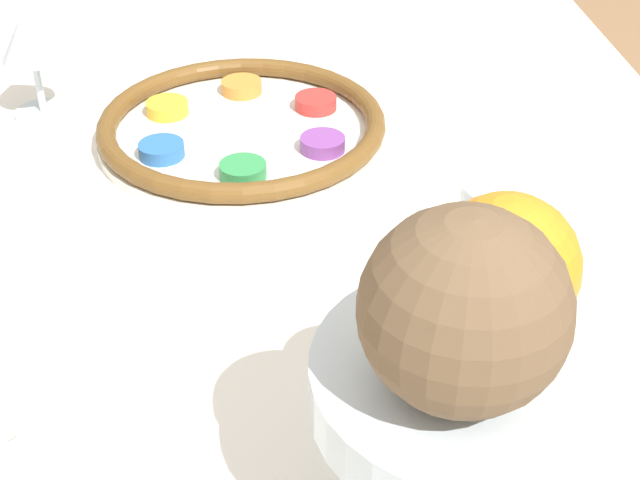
{
  "coord_description": "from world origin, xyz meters",
  "views": [
    {
      "loc": [
        0.52,
        0.01,
        1.18
      ],
      "look_at": [
        -0.06,
        0.06,
        0.78
      ],
      "focal_mm": 50.0,
      "sensor_mm": 36.0,
      "label": 1
    }
  ],
  "objects_px": {
    "coconut": "(464,310)",
    "cup_near": "(503,224)",
    "seder_plate": "(242,127)",
    "wine_glass": "(30,40)",
    "napkin_roll": "(58,324)",
    "fruit_stand": "(469,407)",
    "orange_fruit": "(505,267)"
  },
  "relations": [
    {
      "from": "coconut",
      "to": "cup_near",
      "type": "bearing_deg",
      "value": 159.19
    },
    {
      "from": "coconut",
      "to": "seder_plate",
      "type": "bearing_deg",
      "value": -167.95
    },
    {
      "from": "wine_glass",
      "to": "napkin_roll",
      "type": "distance_m",
      "value": 0.4
    },
    {
      "from": "fruit_stand",
      "to": "coconut",
      "type": "distance_m",
      "value": 0.08
    },
    {
      "from": "cup_near",
      "to": "wine_glass",
      "type": "bearing_deg",
      "value": -125.74
    },
    {
      "from": "seder_plate",
      "to": "cup_near",
      "type": "relative_size",
      "value": 3.78
    },
    {
      "from": "fruit_stand",
      "to": "cup_near",
      "type": "relative_size",
      "value": 2.21
    },
    {
      "from": "seder_plate",
      "to": "napkin_roll",
      "type": "height_order",
      "value": "napkin_roll"
    },
    {
      "from": "orange_fruit",
      "to": "seder_plate",
      "type": "bearing_deg",
      "value": -162.97
    },
    {
      "from": "orange_fruit",
      "to": "cup_near",
      "type": "xyz_separation_m",
      "value": [
        -0.23,
        0.07,
        -0.13
      ]
    },
    {
      "from": "cup_near",
      "to": "seder_plate",
      "type": "bearing_deg",
      "value": -137.55
    },
    {
      "from": "orange_fruit",
      "to": "napkin_roll",
      "type": "bearing_deg",
      "value": -118.36
    },
    {
      "from": "coconut",
      "to": "napkin_roll",
      "type": "relative_size",
      "value": 0.52
    },
    {
      "from": "fruit_stand",
      "to": "cup_near",
      "type": "bearing_deg",
      "value": 160.7
    },
    {
      "from": "wine_glass",
      "to": "cup_near",
      "type": "bearing_deg",
      "value": 54.26
    },
    {
      "from": "seder_plate",
      "to": "orange_fruit",
      "type": "bearing_deg",
      "value": 17.03
    },
    {
      "from": "wine_glass",
      "to": "napkin_roll",
      "type": "xyz_separation_m",
      "value": [
        0.38,
        0.08,
        -0.06
      ]
    },
    {
      "from": "coconut",
      "to": "wine_glass",
      "type": "bearing_deg",
      "value": -150.89
    },
    {
      "from": "fruit_stand",
      "to": "orange_fruit",
      "type": "bearing_deg",
      "value": 148.41
    },
    {
      "from": "seder_plate",
      "to": "cup_near",
      "type": "bearing_deg",
      "value": 42.45
    },
    {
      "from": "coconut",
      "to": "napkin_roll",
      "type": "height_order",
      "value": "coconut"
    },
    {
      "from": "fruit_stand",
      "to": "orange_fruit",
      "type": "xyz_separation_m",
      "value": [
        -0.03,
        0.02,
        0.07
      ]
    },
    {
      "from": "seder_plate",
      "to": "wine_glass",
      "type": "xyz_separation_m",
      "value": [
        -0.08,
        -0.22,
        0.07
      ]
    },
    {
      "from": "wine_glass",
      "to": "napkin_roll",
      "type": "relative_size",
      "value": 0.61
    },
    {
      "from": "wine_glass",
      "to": "orange_fruit",
      "type": "height_order",
      "value": "orange_fruit"
    },
    {
      "from": "seder_plate",
      "to": "wine_glass",
      "type": "distance_m",
      "value": 0.24
    },
    {
      "from": "seder_plate",
      "to": "fruit_stand",
      "type": "height_order",
      "value": "fruit_stand"
    },
    {
      "from": "coconut",
      "to": "napkin_roll",
      "type": "distance_m",
      "value": 0.35
    },
    {
      "from": "orange_fruit",
      "to": "cup_near",
      "type": "height_order",
      "value": "orange_fruit"
    },
    {
      "from": "orange_fruit",
      "to": "napkin_roll",
      "type": "distance_m",
      "value": 0.35
    },
    {
      "from": "seder_plate",
      "to": "napkin_roll",
      "type": "distance_m",
      "value": 0.34
    },
    {
      "from": "seder_plate",
      "to": "napkin_roll",
      "type": "bearing_deg",
      "value": -23.8
    }
  ]
}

